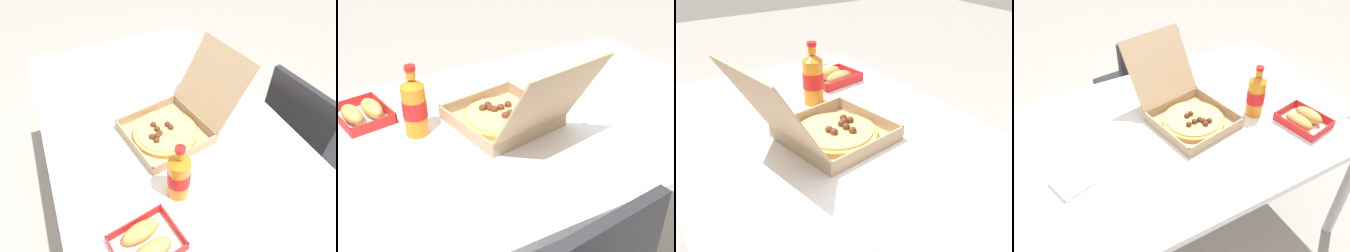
{
  "view_description": "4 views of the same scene",
  "coord_description": "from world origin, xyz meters",
  "views": [
    {
      "loc": [
        0.81,
        -0.34,
        1.57
      ],
      "look_at": [
        0.07,
        -0.01,
        0.77
      ],
      "focal_mm": 32.11,
      "sensor_mm": 36.0,
      "label": 1
    },
    {
      "loc": [
        0.61,
        1.04,
        1.43
      ],
      "look_at": [
        0.07,
        0.03,
        0.73
      ],
      "focal_mm": 46.6,
      "sensor_mm": 36.0,
      "label": 2
    },
    {
      "loc": [
        -0.81,
        0.5,
        1.3
      ],
      "look_at": [
        0.02,
        -0.03,
        0.77
      ],
      "focal_mm": 41.02,
      "sensor_mm": 36.0,
      "label": 3
    },
    {
      "loc": [
        -0.53,
        -0.96,
        1.62
      ],
      "look_at": [
        -0.01,
        -0.04,
        0.75
      ],
      "focal_mm": 37.29,
      "sensor_mm": 36.0,
      "label": 4
    }
  ],
  "objects": [
    {
      "name": "bread_side_box",
      "position": [
        0.44,
        -0.24,
        0.74
      ],
      "size": [
        0.18,
        0.21,
        0.06
      ],
      "color": "white",
      "rests_on": "dining_table"
    },
    {
      "name": "pizza_box_open",
      "position": [
        0.05,
        0.02,
        0.76
      ],
      "size": [
        0.36,
        0.48,
        0.3
      ],
      "color": "tan",
      "rests_on": "dining_table"
    },
    {
      "name": "paper_menu",
      "position": [
        -0.28,
        0.07,
        0.71
      ],
      "size": [
        0.24,
        0.19,
        0.0
      ],
      "primitive_type": "cube",
      "rotation": [
        0.0,
        0.0,
        -0.21
      ],
      "color": "white",
      "rests_on": "dining_table"
    },
    {
      "name": "dining_table",
      "position": [
        0.0,
        0.0,
        0.65
      ],
      "size": [
        1.49,
        0.93,
        0.71
      ],
      "color": "white",
      "rests_on": "ground_plane"
    },
    {
      "name": "napkin_pile",
      "position": [
        -0.47,
        -0.1,
        0.72
      ],
      "size": [
        0.14,
        0.14,
        0.02
      ],
      "primitive_type": "cube",
      "rotation": [
        0.0,
        0.0,
        0.29
      ],
      "color": "white",
      "rests_on": "dining_table"
    },
    {
      "name": "cola_bottle",
      "position": [
        0.31,
        -0.08,
        0.81
      ],
      "size": [
        0.07,
        0.07,
        0.22
      ],
      "color": "orange",
      "rests_on": "dining_table"
    }
  ]
}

